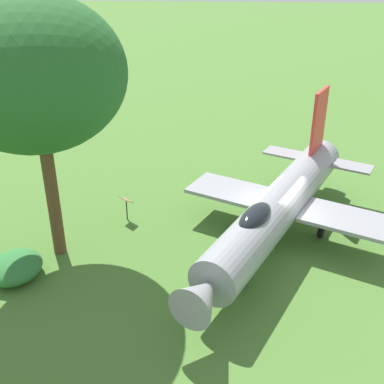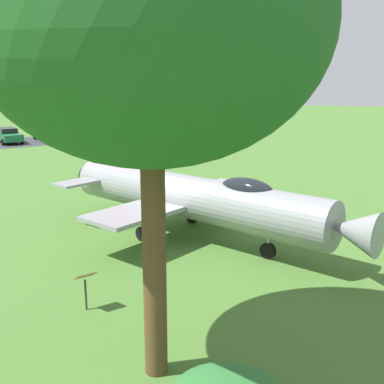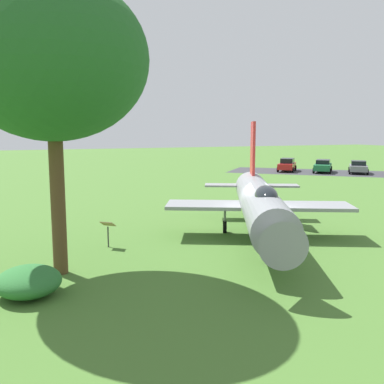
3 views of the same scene
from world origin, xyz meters
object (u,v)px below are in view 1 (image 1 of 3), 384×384
shrub_near_fence (15,267)px  info_plaque (126,203)px  display_jet (277,208)px  shade_tree (35,74)px

shrub_near_fence → info_plaque: 5.76m
display_jet → info_plaque: bearing=-78.4°
shrub_near_fence → info_plaque: (-3.41, -4.62, 0.41)m
display_jet → shrub_near_fence: size_ratio=5.91×
display_jet → shrub_near_fence: 10.50m
shrub_near_fence → display_jet: bearing=-163.7°
display_jet → shade_tree: (8.86, 1.13, 5.59)m
shade_tree → shrub_near_fence: 7.22m
shrub_near_fence → info_plaque: bearing=-126.5°
display_jet → shrub_near_fence: bearing=-47.6°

